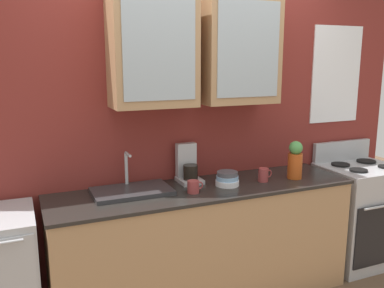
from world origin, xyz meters
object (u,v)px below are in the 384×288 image
at_px(sink_faucet, 132,190).
at_px(coffee_maker, 188,168).
at_px(stove_range, 358,214).
at_px(cup_near_bowls, 264,175).
at_px(cup_near_sink, 194,187).
at_px(vase, 295,160).
at_px(bowl_stack, 227,179).

distance_m(sink_faucet, coffee_maker, 0.49).
xyz_separation_m(stove_range, cup_near_bowls, (-1.04, -0.04, 0.48)).
bearing_deg(cup_near_bowls, stove_range, 2.14).
distance_m(stove_range, cup_near_sink, 1.71).
bearing_deg(sink_faucet, coffee_maker, 13.17).
bearing_deg(cup_near_sink, vase, 1.30).
bearing_deg(sink_faucet, cup_near_bowls, -6.73).
bearing_deg(stove_range, sink_faucet, 177.77).
height_order(cup_near_bowls, coffee_maker, coffee_maker).
distance_m(vase, cup_near_sink, 0.88).
height_order(sink_faucet, vase, vase).
bearing_deg(stove_range, coffee_maker, 173.09).
relative_size(vase, coffee_maker, 1.02).
height_order(vase, coffee_maker, vase).
xyz_separation_m(stove_range, bowl_stack, (-1.34, -0.02, 0.48)).
distance_m(sink_faucet, vase, 1.29).
height_order(sink_faucet, cup_near_sink, sink_faucet).
bearing_deg(cup_near_bowls, sink_faucet, 173.27).
xyz_separation_m(bowl_stack, vase, (0.57, -0.04, 0.09)).
bearing_deg(coffee_maker, bowl_stack, -42.82).
distance_m(bowl_stack, cup_near_sink, 0.30).
height_order(bowl_stack, vase, vase).
bearing_deg(coffee_maker, stove_range, -6.91).
bearing_deg(stove_range, cup_near_bowls, -177.86).
bearing_deg(coffee_maker, cup_near_sink, -104.65).
height_order(vase, cup_near_sink, vase).
height_order(bowl_stack, coffee_maker, coffee_maker).
bearing_deg(vase, coffee_maker, 162.70).
height_order(bowl_stack, cup_near_sink, bowl_stack).
relative_size(sink_faucet, vase, 1.83).
bearing_deg(vase, bowl_stack, 176.09).
bearing_deg(sink_faucet, vase, -6.24).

